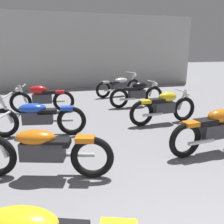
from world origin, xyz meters
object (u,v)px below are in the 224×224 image
Objects in this scene: motorcycle_right_row_1 at (214,129)px; motorcycle_right_row_4 at (119,85)px; motorcycle_right_row_2 at (164,107)px; motorcycle_left_row_3 at (42,98)px; motorcycle_left_row_1 at (42,150)px; motorcycle_right_row_3 at (137,93)px; motorcycle_left_row_2 at (37,117)px.

motorcycle_right_row_1 is 5.86m from motorcycle_right_row_4.
motorcycle_left_row_3 is at bearing 145.79° from motorcycle_right_row_2.
motorcycle_left_row_1 is 1.06× the size of motorcycle_right_row_1.
motorcycle_right_row_2 is (-0.03, 1.93, 0.00)m from motorcycle_right_row_1.
motorcycle_right_row_3 is at bearing -89.77° from motorcycle_right_row_4.
motorcycle_right_row_1 is at bearing 0.67° from motorcycle_left_row_1.
motorcycle_right_row_2 is 1.00× the size of motorcycle_right_row_3.
motorcycle_left_row_2 is 1.09× the size of motorcycle_right_row_1.
motorcycle_right_row_4 is (0.04, 3.93, -0.01)m from motorcycle_right_row_2.
motorcycle_left_row_1 is 3.68m from motorcycle_right_row_2.
motorcycle_left_row_1 reaches higher than motorcycle_right_row_2.
motorcycle_left_row_1 and motorcycle_left_row_2 have the same top height.
motorcycle_left_row_1 is at bearing -128.71° from motorcycle_right_row_3.
motorcycle_right_row_4 reaches higher than motorcycle_right_row_1.
motorcycle_left_row_2 reaches higher than motorcycle_right_row_3.
motorcycle_right_row_4 is (0.01, 5.86, -0.01)m from motorcycle_right_row_1.
motorcycle_left_row_1 reaches higher than motorcycle_right_row_3.
motorcycle_right_row_1 is (3.11, -4.02, 0.00)m from motorcycle_left_row_3.
motorcycle_left_row_2 is 1.09× the size of motorcycle_right_row_3.
motorcycle_left_row_2 is 3.83m from motorcycle_right_row_3.
motorcycle_right_row_3 is at bearing 88.72° from motorcycle_right_row_2.
motorcycle_right_row_2 is at bearing 32.21° from motorcycle_left_row_1.
motorcycle_left_row_1 is 1.92m from motorcycle_left_row_2.
motorcycle_right_row_3 is (3.13, -0.12, 0.00)m from motorcycle_left_row_3.
motorcycle_right_row_3 is at bearing 51.29° from motorcycle_left_row_1.
motorcycle_right_row_1 is 1.93m from motorcycle_right_row_2.
motorcycle_right_row_3 is (3.25, 2.03, 0.01)m from motorcycle_left_row_2.
motorcycle_right_row_3 is 1.95m from motorcycle_right_row_4.
motorcycle_right_row_1 is 1.00× the size of motorcycle_right_row_2.
motorcycle_right_row_4 is (3.15, 5.90, 0.00)m from motorcycle_left_row_1.
motorcycle_right_row_2 is at bearing -91.28° from motorcycle_right_row_3.
motorcycle_left_row_3 is 3.62m from motorcycle_right_row_4.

